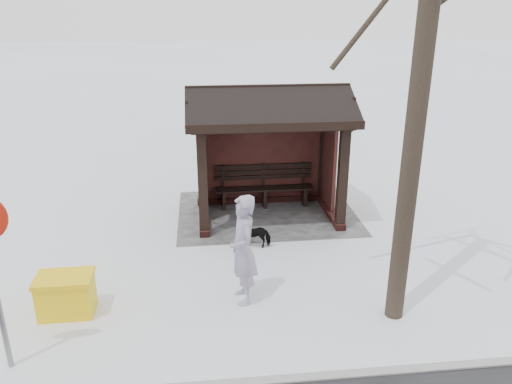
{
  "coord_description": "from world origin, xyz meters",
  "views": [
    {
      "loc": [
        1.48,
        10.77,
        4.73
      ],
      "look_at": [
        0.37,
        0.8,
        0.93
      ],
      "focal_mm": 35.0,
      "sensor_mm": 36.0,
      "label": 1
    }
  ],
  "objects_px": {
    "bus_shelter": "(267,125)",
    "grit_bin": "(66,294)",
    "dog": "(255,233)",
    "pedestrian": "(243,250)"
  },
  "relations": [
    {
      "from": "bus_shelter",
      "to": "grit_bin",
      "type": "xyz_separation_m",
      "value": [
        3.75,
        3.72,
        -1.82
      ]
    },
    {
      "from": "bus_shelter",
      "to": "dog",
      "type": "xyz_separation_m",
      "value": [
        0.47,
        1.64,
        -1.88
      ]
    },
    {
      "from": "bus_shelter",
      "to": "pedestrian",
      "type": "relative_size",
      "value": 1.9
    },
    {
      "from": "bus_shelter",
      "to": "dog",
      "type": "bearing_deg",
      "value": 74.0
    },
    {
      "from": "bus_shelter",
      "to": "dog",
      "type": "height_order",
      "value": "bus_shelter"
    },
    {
      "from": "bus_shelter",
      "to": "pedestrian",
      "type": "height_order",
      "value": "bus_shelter"
    },
    {
      "from": "bus_shelter",
      "to": "dog",
      "type": "relative_size",
      "value": 5.37
    },
    {
      "from": "pedestrian",
      "to": "grit_bin",
      "type": "height_order",
      "value": "pedestrian"
    },
    {
      "from": "pedestrian",
      "to": "dog",
      "type": "relative_size",
      "value": 2.82
    },
    {
      "from": "pedestrian",
      "to": "dog",
      "type": "bearing_deg",
      "value": 159.65
    }
  ]
}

